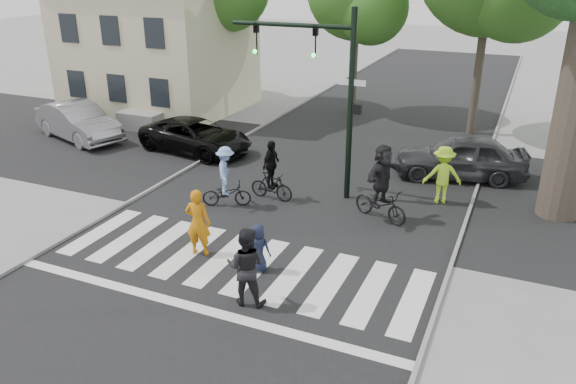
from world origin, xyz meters
name	(u,v)px	position (x,y,z in m)	size (l,w,h in m)	color
ground	(220,281)	(0.00, 0.00, 0.00)	(120.00, 120.00, 0.00)	gray
road_stem	(299,205)	(0.00, 5.00, 0.01)	(10.00, 70.00, 0.01)	black
road_cross	(330,175)	(0.00, 8.00, 0.01)	(70.00, 10.00, 0.01)	black
curb_left	(166,181)	(-5.05, 5.00, 0.05)	(0.10, 70.00, 0.10)	gray
curb_right	(462,232)	(5.05, 5.00, 0.05)	(0.10, 70.00, 0.10)	gray
crosswalk	(233,268)	(0.00, 0.66, 0.01)	(10.00, 3.85, 0.01)	silver
traffic_signal	(325,77)	(0.35, 6.20, 3.90)	(4.45, 0.29, 6.00)	black
house	(158,34)	(-11.49, 13.98, 3.80)	(8.40, 8.10, 8.82)	beige
pedestrian_woman	(198,222)	(-1.18, 1.01, 0.92)	(0.67, 0.44, 1.84)	#C5720C
pedestrian_child	(258,248)	(0.64, 0.85, 0.63)	(0.62, 0.40, 1.27)	black
pedestrian_adult	(246,266)	(1.03, -0.53, 0.93)	(0.91, 0.71, 1.87)	black
cyclist_left	(226,181)	(-2.09, 4.07, 0.85)	(1.62, 1.15, 1.95)	black
cyclist_mid	(271,176)	(-1.01, 5.11, 0.82)	(1.55, 0.95, 1.98)	black
cyclist_right	(382,187)	(2.63, 5.04, 1.05)	(1.96, 1.80, 2.34)	black
car_suv	(196,136)	(-5.90, 8.33, 0.66)	(2.20, 4.76, 1.32)	black
car_silver	(78,122)	(-11.49, 7.78, 0.79)	(1.66, 4.77, 1.57)	gray
car_grey	(461,157)	(4.30, 9.58, 0.77)	(1.83, 4.54, 1.55)	#323437
bystander_hivis	(443,175)	(4.07, 7.08, 0.93)	(1.21, 0.69, 1.87)	#C1FF2E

